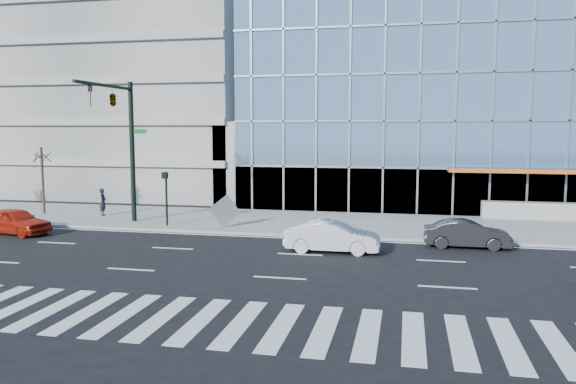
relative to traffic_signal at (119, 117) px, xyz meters
name	(u,v)px	position (x,y,z in m)	size (l,w,h in m)	color
ground	(300,254)	(11.00, -4.57, -6.16)	(160.00, 160.00, 0.00)	black
sidewalk	(326,223)	(11.00, 3.43, -6.09)	(120.00, 8.00, 0.15)	gray
theatre_building	(526,104)	(25.00, 21.43, 1.34)	(42.00, 26.00, 15.00)	#80AAD5
parking_garage	(144,81)	(-9.00, 21.43, 3.84)	(24.00, 24.00, 20.00)	gray
ramp_block	(267,161)	(5.00, 13.43, -3.16)	(6.00, 8.00, 6.00)	gray
tower_backdrop	(205,20)	(-19.00, 65.43, 17.84)	(14.00, 14.00, 48.00)	gray
traffic_signal	(119,117)	(0.00, 0.00, 0.00)	(1.14, 5.74, 8.00)	black
ped_signal_post	(166,190)	(2.50, 0.37, -4.02)	(0.30, 0.33, 3.00)	black
street_tree_near	(42,156)	(-7.00, 2.93, -2.39)	(1.10, 1.10, 4.23)	#332319
white_sedan	(332,237)	(12.32, -3.76, -5.47)	(1.48, 4.23, 1.40)	silver
dark_sedan	(467,234)	(18.32, -1.57, -5.52)	(1.36, 3.90, 1.28)	black
red_sedan	(15,221)	(-4.51, -2.96, -5.47)	(1.64, 4.07, 1.39)	#B51F0D
pedestrian	(103,202)	(-2.85, 2.91, -5.16)	(0.62, 0.41, 1.70)	black
tilted_panel	(225,211)	(5.88, 0.43, -5.11)	(1.30, 0.06, 1.30)	gray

